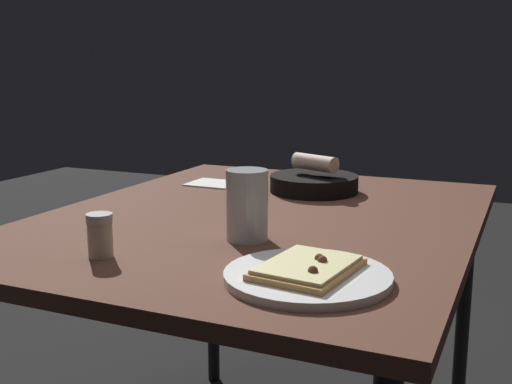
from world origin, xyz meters
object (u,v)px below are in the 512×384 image
object	(u,v)px
bread_basket	(315,181)
beer_glass	(247,209)
pizza_plate	(308,274)
pepper_shaker	(100,238)
dining_table	(261,240)

from	to	relation	value
bread_basket	beer_glass	distance (m)	0.50
pizza_plate	pepper_shaker	world-z (taller)	pepper_shaker
dining_table	pepper_shaker	world-z (taller)	pepper_shaker
beer_glass	pepper_shaker	world-z (taller)	beer_glass
pizza_plate	pepper_shaker	bearing A→B (deg)	-175.48
dining_table	beer_glass	world-z (taller)	beer_glass
bread_basket	pepper_shaker	size ratio (longest dim) A/B	2.97
bread_basket	pepper_shaker	world-z (taller)	bread_basket
pizza_plate	beer_glass	distance (m)	0.26
pizza_plate	beer_glass	size ratio (longest dim) A/B	1.94
beer_glass	pepper_shaker	distance (m)	0.28
pizza_plate	bread_basket	bearing A→B (deg)	107.75
dining_table	bread_basket	bearing A→B (deg)	84.55
dining_table	beer_glass	xyz separation A→B (m)	(0.06, -0.20, 0.12)
bread_basket	pepper_shaker	xyz separation A→B (m)	(-0.16, -0.70, 0.01)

